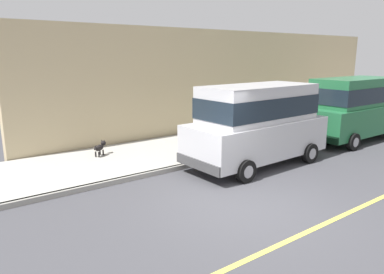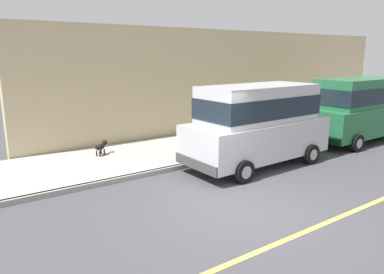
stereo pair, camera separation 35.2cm
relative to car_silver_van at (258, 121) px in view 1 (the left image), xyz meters
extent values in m
plane|color=#424247|center=(2.18, -2.61, -1.39)|extent=(80.00, 80.00, 0.00)
cube|color=gray|center=(-1.02, -2.61, -1.32)|extent=(0.16, 64.00, 0.14)
cube|color=#A8A59E|center=(-2.82, -2.61, -1.32)|extent=(3.60, 64.00, 0.14)
cube|color=#E0D64C|center=(3.78, -2.61, -1.39)|extent=(0.12, 57.60, 0.01)
cube|color=#BCBCC1|center=(0.00, 0.00, -0.52)|extent=(2.04, 4.85, 1.10)
cube|color=#BCBCC1|center=(0.00, 0.00, 0.58)|extent=(1.78, 3.85, 1.10)
cube|color=#19232D|center=(0.00, 0.00, 0.49)|extent=(1.82, 3.89, 0.61)
cube|color=#424243|center=(-0.07, 2.35, -0.93)|extent=(1.87, 0.25, 0.28)
cube|color=#424243|center=(0.07, -2.35, -0.93)|extent=(1.87, 0.25, 0.28)
cylinder|color=black|center=(-0.99, 1.46, -1.07)|extent=(0.24, 0.65, 0.64)
cylinder|color=#9E9EA3|center=(-0.99, 1.46, -1.07)|extent=(0.25, 0.36, 0.35)
cylinder|color=black|center=(0.91, 1.51, -1.07)|extent=(0.24, 0.65, 0.64)
cylinder|color=#9E9EA3|center=(0.91, 1.51, -1.07)|extent=(0.25, 0.36, 0.35)
cylinder|color=black|center=(-0.91, -1.52, -1.07)|extent=(0.24, 0.65, 0.64)
cylinder|color=#9E9EA3|center=(-0.91, -1.52, -1.07)|extent=(0.25, 0.36, 0.35)
cylinder|color=black|center=(0.99, -1.46, -1.07)|extent=(0.24, 0.65, 0.64)
cylinder|color=#9E9EA3|center=(0.99, -1.46, -1.07)|extent=(0.25, 0.36, 0.35)
cube|color=#EAEACC|center=(-0.66, 2.36, -0.36)|extent=(0.28, 0.09, 0.14)
cube|color=#EAEACC|center=(0.52, 2.40, -0.36)|extent=(0.28, 0.09, 0.14)
cube|color=#23663D|center=(-0.05, 5.58, -0.52)|extent=(1.91, 4.80, 1.10)
cube|color=#23663D|center=(-0.05, 5.58, 0.58)|extent=(1.68, 3.80, 1.10)
cube|color=#19232D|center=(-0.05, 5.58, 0.49)|extent=(1.72, 3.84, 0.61)
cube|color=black|center=(-0.05, 7.93, -0.93)|extent=(1.86, 0.20, 0.28)
cube|color=black|center=(-0.04, 3.23, -0.93)|extent=(1.86, 0.20, 0.28)
cylinder|color=black|center=(-1.00, 7.07, -1.07)|extent=(0.22, 0.64, 0.64)
cylinder|color=#9E9EA3|center=(-1.00, 7.07, -1.07)|extent=(0.24, 0.35, 0.35)
cylinder|color=black|center=(-0.99, 4.09, -1.07)|extent=(0.22, 0.64, 0.64)
cylinder|color=#9E9EA3|center=(-0.99, 4.09, -1.07)|extent=(0.24, 0.35, 0.35)
cylinder|color=black|center=(0.91, 4.10, -1.07)|extent=(0.22, 0.64, 0.64)
cylinder|color=#9E9EA3|center=(0.91, 4.10, -1.07)|extent=(0.24, 0.35, 0.35)
cube|color=#EAEACC|center=(-0.64, 7.96, -0.36)|extent=(0.28, 0.08, 0.14)
cylinder|color=black|center=(-0.90, 9.75, -1.07)|extent=(0.24, 0.65, 0.64)
cylinder|color=#9E9EA3|center=(-0.90, 9.75, -1.07)|extent=(0.25, 0.36, 0.35)
ellipsoid|color=black|center=(-3.42, -3.83, -0.97)|extent=(0.43, 0.47, 0.20)
cylinder|color=black|center=(-3.55, -3.76, -1.16)|extent=(0.05, 0.05, 0.18)
cylinder|color=black|center=(-3.46, -3.68, -1.16)|extent=(0.05, 0.05, 0.18)
cylinder|color=black|center=(-3.39, -3.97, -1.16)|extent=(0.05, 0.05, 0.18)
cylinder|color=black|center=(-3.29, -3.90, -1.16)|extent=(0.05, 0.05, 0.18)
sphere|color=black|center=(-3.60, -3.60, -0.88)|extent=(0.17, 0.17, 0.17)
ellipsoid|color=black|center=(-3.65, -3.53, -0.90)|extent=(0.12, 0.13, 0.06)
cone|color=black|center=(-3.63, -3.64, -0.80)|extent=(0.06, 0.06, 0.07)
cone|color=black|center=(-3.55, -3.58, -0.80)|extent=(0.06, 0.06, 0.07)
cylinder|color=black|center=(-3.26, -4.03, -0.91)|extent=(0.10, 0.12, 0.13)
cube|color=tan|center=(-4.92, 3.60, 0.84)|extent=(0.50, 20.00, 4.48)
camera|label=1|loc=(7.67, -8.25, 2.03)|focal=33.84mm
camera|label=2|loc=(7.88, -7.97, 2.03)|focal=33.84mm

